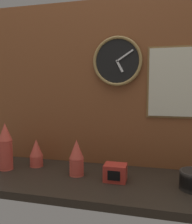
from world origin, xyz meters
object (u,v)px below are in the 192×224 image
object	(u,v)px
cup_stack_far_left	(6,146)
menu_board	(182,82)
wall_clock	(117,61)
cup_stack_center	(77,158)
cup_stack_left	(36,153)
napkin_dispenser	(115,173)

from	to	relation	value
cup_stack_far_left	menu_board	xyz separation A→B (cm)	(102.94, 24.02, 38.84)
cup_stack_far_left	wall_clock	world-z (taller)	wall_clock
cup_stack_center	wall_clock	size ratio (longest dim) A/B	0.67
cup_stack_left	wall_clock	bearing A→B (deg)	15.45
cup_stack_center	menu_board	size ratio (longest dim) A/B	0.48
menu_board	napkin_dispenser	distance (cm)	65.18
cup_stack_left	napkin_dispenser	size ratio (longest dim) A/B	1.46
wall_clock	napkin_dispenser	xyz separation A→B (cm)	(3.50, -25.03, -61.88)
cup_stack_far_left	menu_board	size ratio (longest dim) A/B	0.67
wall_clock	napkin_dispenser	distance (cm)	66.85
wall_clock	napkin_dispenser	size ratio (longest dim) A/B	2.57
cup_stack_left	cup_stack_center	size ratio (longest dim) A/B	0.84
napkin_dispenser	menu_board	bearing A→B (deg)	36.77
cup_stack_far_left	wall_clock	distance (cm)	86.21
cup_stack_left	wall_clock	world-z (taller)	wall_clock
cup_stack_center	napkin_dispenser	distance (cm)	23.82
napkin_dispenser	cup_stack_center	bearing A→B (deg)	172.88
cup_stack_far_left	wall_clock	bearing A→B (deg)	19.65
cup_stack_left	menu_board	world-z (taller)	menu_board
cup_stack_left	cup_stack_center	xyz separation A→B (cm)	(30.00, -8.51, 1.62)
cup_stack_far_left	wall_clock	xyz separation A→B (cm)	(64.75, 23.13, 52.01)
cup_stack_far_left	cup_stack_left	xyz separation A→B (cm)	(15.32, 9.47, -5.68)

